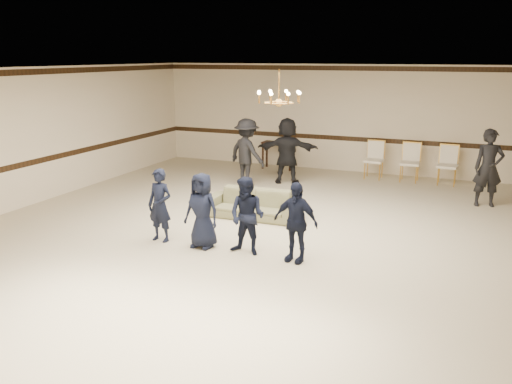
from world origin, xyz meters
TOP-DOWN VIEW (x-y plane):
  - room at (0.00, 0.00)m, footprint 12.01×14.01m
  - chair_rail at (0.00, 6.99)m, footprint 12.00×0.02m
  - crown_molding at (0.00, 6.99)m, footprint 12.00×0.02m
  - chandelier at (0.00, 1.00)m, footprint 0.94×0.94m
  - boy_a at (-1.76, -0.67)m, footprint 0.54×0.37m
  - boy_b at (-0.86, -0.67)m, footprint 0.72×0.50m
  - boy_c at (0.04, -0.67)m, footprint 0.73×0.59m
  - boy_d at (0.94, -0.67)m, footprint 0.87×0.47m
  - settee at (-0.73, 1.42)m, footprint 2.09×0.87m
  - adult_left at (-2.03, 4.07)m, footprint 1.35×1.07m
  - adult_mid at (-1.13, 4.77)m, footprint 1.77×0.94m
  - adult_right at (3.97, 4.37)m, footprint 0.75×0.59m
  - banquet_chair_left at (0.99, 6.26)m, footprint 0.54×0.54m
  - banquet_chair_mid at (1.99, 6.26)m, footprint 0.54×0.54m
  - banquet_chair_right at (2.99, 6.26)m, footprint 0.56×0.56m
  - console_table at (-2.01, 6.46)m, footprint 1.03×0.48m

SIDE VIEW (x-z plane):
  - settee at x=-0.73m, z-range 0.00..0.60m
  - console_table at x=-2.01m, z-range 0.00..0.85m
  - banquet_chair_left at x=0.99m, z-range 0.00..1.06m
  - banquet_chair_mid at x=1.99m, z-range 0.00..1.06m
  - banquet_chair_right at x=2.99m, z-range 0.00..1.06m
  - boy_a at x=-1.76m, z-range 0.00..1.40m
  - boy_b at x=-0.86m, z-range 0.00..1.40m
  - boy_c at x=0.04m, z-range 0.00..1.40m
  - boy_d at x=0.94m, z-range 0.00..1.40m
  - adult_left at x=-2.03m, z-range 0.00..1.82m
  - adult_mid at x=-1.13m, z-range 0.00..1.82m
  - adult_right at x=3.97m, z-range 0.00..1.82m
  - chair_rail at x=0.00m, z-range 0.93..1.07m
  - room at x=0.00m, z-range -0.01..3.20m
  - chandelier at x=0.00m, z-range 2.43..3.32m
  - crown_molding at x=0.00m, z-range 3.01..3.15m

